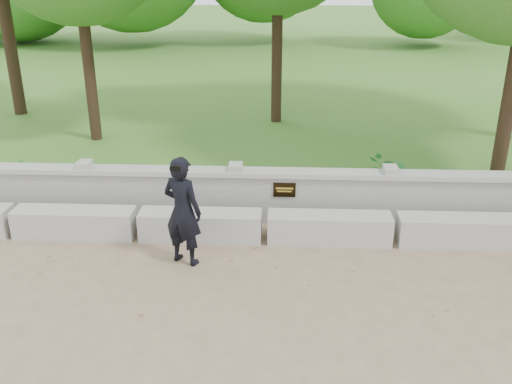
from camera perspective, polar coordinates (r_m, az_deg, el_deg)
ground at (r=7.33m, az=0.33°, el=-11.56°), size 80.00×80.00×0.00m
lawn at (r=20.47m, az=2.06°, el=11.18°), size 40.00×22.00×0.25m
concrete_bench at (r=8.87m, az=0.86°, el=-3.48°), size 11.90×0.45×0.45m
parapet_wall at (r=9.41m, az=1.02°, el=-0.31°), size 12.50×0.35×0.90m
man_main at (r=8.06m, az=-7.34°, el=-1.90°), size 0.69×0.66×1.61m
shrub_a at (r=11.06m, az=-22.20°, el=1.73°), size 0.32×0.32×0.51m
shrub_b at (r=10.23m, az=13.92°, el=1.30°), size 0.37×0.39×0.56m
shrub_c at (r=10.18m, az=12.91°, el=1.61°), size 0.79×0.78×0.66m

